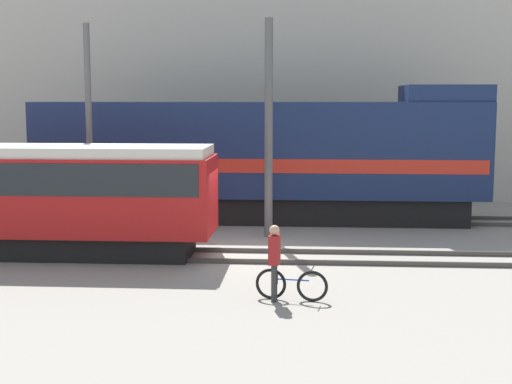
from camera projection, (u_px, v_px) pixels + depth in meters
ground_plane at (235, 254)px, 21.16m from camera, size 120.00×120.00×0.00m
track_near at (233, 255)px, 20.60m from camera, size 60.00×1.50×0.14m
track_far at (250, 218)px, 27.01m from camera, size 60.00×1.51×0.14m
building_backdrop at (263, 59)px, 34.57m from camera, size 43.39×6.00×13.00m
freight_locomotive at (262, 158)px, 26.68m from camera, size 16.58×3.04×5.07m
streetcar at (27, 193)px, 20.78m from camera, size 10.96×2.54×3.23m
bicycle at (291, 285)px, 16.20m from camera, size 1.66×0.45×0.78m
person at (274, 255)px, 16.05m from camera, size 0.27×0.39×1.76m
utility_pole_left at (89, 131)px, 23.71m from camera, size 0.21×0.21×7.03m
utility_pole_center at (269, 129)px, 23.29m from camera, size 0.27×0.27×7.16m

